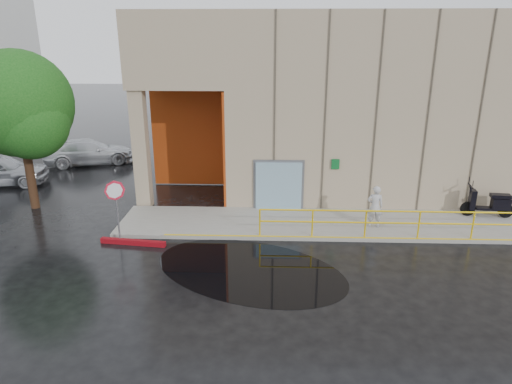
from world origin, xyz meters
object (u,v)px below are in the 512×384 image
(red_curb, at_px, (133,242))
(stop_sign, at_px, (116,198))
(scooter, at_px, (490,196))
(tree_near, at_px, (21,109))
(car_c, at_px, (89,152))
(person, at_px, (375,206))

(red_curb, bearing_deg, stop_sign, 167.76)
(stop_sign, xyz_separation_m, red_curb, (0.50, -0.11, -1.64))
(scooter, height_order, red_curb, scooter)
(scooter, relative_size, tree_near, 0.31)
(scooter, distance_m, tree_near, 19.04)
(scooter, height_order, tree_near, tree_near)
(stop_sign, relative_size, red_curb, 0.98)
(stop_sign, distance_m, tree_near, 6.27)
(stop_sign, xyz_separation_m, tree_near, (-4.66, 3.31, 2.56))
(tree_near, bearing_deg, scooter, -1.84)
(scooter, height_order, stop_sign, stop_sign)
(car_c, bearing_deg, tree_near, 163.24)
(stop_sign, bearing_deg, scooter, 4.70)
(red_curb, distance_m, car_c, 12.07)
(person, relative_size, stop_sign, 0.69)
(person, xyz_separation_m, scooter, (4.77, 1.21, 0.08))
(car_c, bearing_deg, scooter, -132.83)
(scooter, relative_size, red_curb, 0.85)
(tree_near, bearing_deg, person, -7.37)
(stop_sign, distance_m, car_c, 11.77)
(stop_sign, height_order, red_curb, stop_sign)
(stop_sign, bearing_deg, car_c, 109.93)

